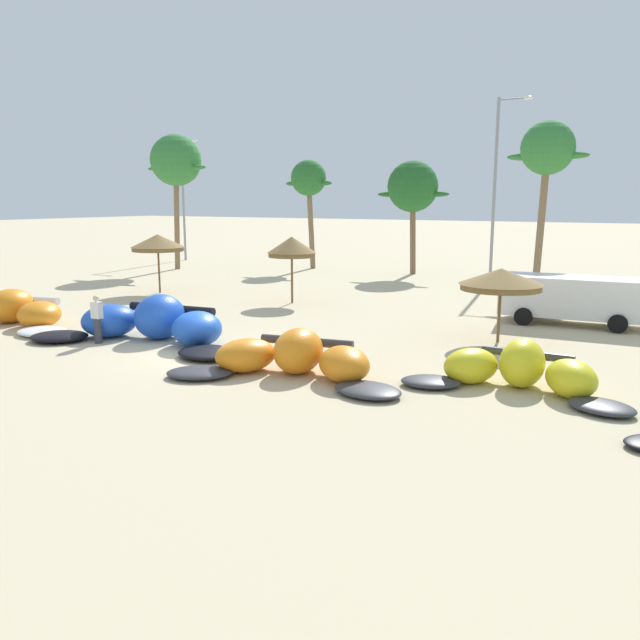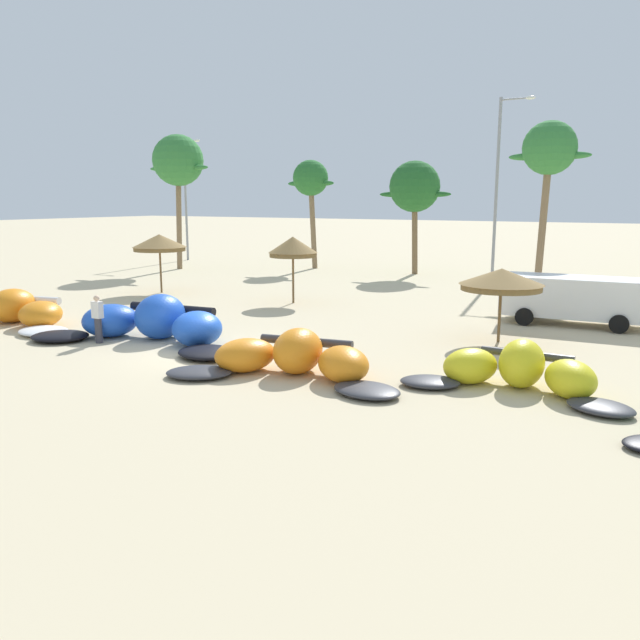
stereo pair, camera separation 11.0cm
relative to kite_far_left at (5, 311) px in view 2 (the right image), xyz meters
The scene contains 16 objects.
ground_plane 9.78m from the kite_far_left, ahead, with size 260.00×260.00×0.00m, color beige.
kite_far_left is the anchor object (origin of this frame).
kite_left 7.18m from the kite_far_left, ahead, with size 8.24×4.21×1.55m.
kite_left_of_center 13.65m from the kite_far_left, ahead, with size 6.75×3.72×1.25m.
kite_center 19.29m from the kite_far_left, ahead, with size 5.88×2.70×1.25m.
beach_umbrella_near_van 9.59m from the kite_far_left, 94.89° to the left, with size 2.75×2.75×3.01m.
beach_umbrella_middle 12.27m from the kite_far_left, 54.99° to the left, with size 2.27×2.27×3.08m.
beach_umbrella_near_palms 18.59m from the kite_far_left, 20.06° to the left, with size 2.79×2.79×2.50m.
parked_van 21.85m from the kite_far_left, 29.82° to the left, with size 5.41×2.51×1.84m.
person_near_kites 5.83m from the kite_far_left, ahead, with size 0.36×0.24×1.62m.
palm_leftmost 21.19m from the kite_far_left, 112.53° to the left, with size 5.14×3.42×9.08m.
palm_left 24.26m from the kite_far_left, 90.70° to the left, with size 3.66×2.44×7.45m.
palm_left_of_gap 25.46m from the kite_far_left, 73.10° to the left, with size 4.85×3.24×7.19m.
palm_center_left 25.75m from the kite_far_left, 49.10° to the left, with size 3.96×2.64×8.58m.
lamppost_west 27.12m from the kite_far_left, 116.30° to the left, with size 1.73×0.24×9.36m.
lamppost_west_center 26.61m from the kite_far_left, 60.28° to the left, with size 1.99×0.24×10.42m.
Camera 2 is at (12.89, -15.05, 4.73)m, focal length 35.65 mm.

